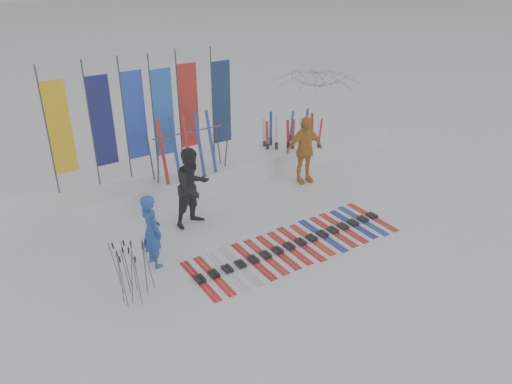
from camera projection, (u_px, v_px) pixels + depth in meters
ground at (288, 263)px, 10.80m from camera, size 120.00×120.00×0.00m
snow_bank at (192, 176)px, 14.12m from camera, size 14.00×1.60×0.60m
person_blue at (152, 231)px, 10.41m from camera, size 0.47×0.65×1.66m
person_black at (193, 187)px, 11.90m from camera, size 1.11×0.95×1.98m
person_yellow at (304, 150)px, 14.08m from camera, size 1.20×0.63×1.95m
tent_canopy at (316, 109)px, 16.29m from camera, size 3.86×3.89×2.71m
ski_row at (295, 244)px, 11.41m from camera, size 5.05×1.70×0.07m
pole_cluster at (132, 271)px, 9.53m from camera, size 0.75×0.68×1.26m
feather_flags at (147, 114)px, 12.88m from camera, size 4.88×0.29×3.20m
ski_rack at (189, 146)px, 13.22m from camera, size 2.04×0.80×1.23m
upright_skis at (290, 140)px, 15.30m from camera, size 1.70×0.99×1.69m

